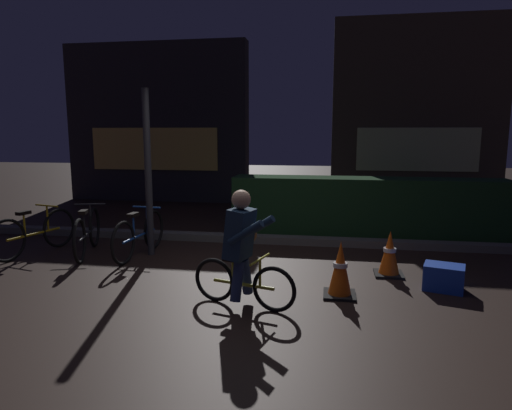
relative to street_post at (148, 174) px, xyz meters
The scene contains 13 objects.
ground_plane 2.29m from the street_post, 38.49° to the right, with size 40.00×40.00×0.00m, color black.
sidewalk_curb 2.15m from the street_post, 33.53° to the left, with size 12.00×0.24×0.12m, color #56544F.
hedge_row 3.88m from the street_post, 29.86° to the left, with size 4.80×0.70×1.03m, color #19381C.
storefront_left 5.70m from the street_post, 110.20° to the left, with size 4.90×0.54×4.14m.
storefront_right 7.77m from the street_post, 51.21° to the left, with size 4.30×0.54×4.70m.
street_post is the anchor object (origin of this frame).
parked_bike_leftmost 1.97m from the street_post, behind, with size 0.49×1.52×0.72m.
parked_bike_left_mid 1.31m from the street_post, behind, with size 0.56×1.54×0.74m.
parked_bike_center_left 0.92m from the street_post, 140.72° to the right, with size 0.46×1.54×0.71m.
traffic_cone_near 3.21m from the street_post, 25.05° to the right, with size 0.36×0.36×0.64m.
traffic_cone_far 3.58m from the street_post, ahead, with size 0.36×0.36×0.59m.
blue_crate 4.23m from the street_post, 12.73° to the right, with size 0.44×0.32×0.30m, color #193DB7.
cyclist 2.54m from the street_post, 44.91° to the right, with size 1.16×0.62×1.25m.
Camera 1 is at (1.12, -4.99, 1.82)m, focal length 31.24 mm.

